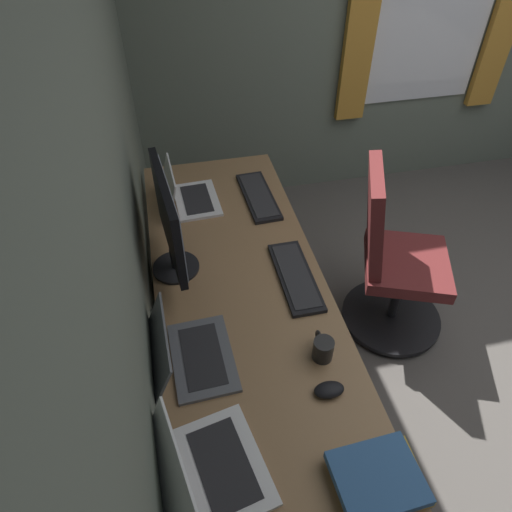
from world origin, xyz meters
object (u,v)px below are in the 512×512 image
monitor_primary (169,222)px  laptop_leftmost (202,468)px  laptop_center (186,195)px  laptop_left (185,354)px  book_stack_near (378,478)px  drawer_pedestal (229,310)px  keyboard_main (296,276)px  mouse_main (329,390)px  coffee_mug (323,349)px  keyboard_spare (258,196)px  office_chair (392,263)px

monitor_primary → laptop_leftmost: monitor_primary is taller
laptop_leftmost → laptop_center: 1.35m
laptop_left → laptop_center: bearing=-6.3°
laptop_left → book_stack_near: laptop_left is taller
drawer_pedestal → keyboard_main: 0.52m
mouse_main → drawer_pedestal: bearing=16.4°
keyboard_main → coffee_mug: size_ratio=3.68×
laptop_left → keyboard_spare: bearing=-27.3°
laptop_center → keyboard_main: laptop_center is taller
drawer_pedestal → laptop_leftmost: bearing=166.2°
drawer_pedestal → monitor_primary: 0.68m
office_chair → laptop_leftmost: bearing=131.4°
laptop_leftmost → keyboard_spare: bearing=-19.4°
laptop_center → mouse_main: size_ratio=3.08×
mouse_main → office_chair: (0.79, -0.65, -0.29)m
drawer_pedestal → laptop_left: size_ratio=2.01×
keyboard_spare → office_chair: bearing=-118.4°
laptop_leftmost → keyboard_spare: 1.39m
laptop_center → drawer_pedestal: bearing=-163.0°
office_chair → book_stack_near: bearing=151.0°
laptop_center → coffee_mug: size_ratio=2.81×
monitor_primary → laptop_leftmost: bearing=179.7°
keyboard_spare → coffee_mug: (-0.99, -0.01, 0.03)m
laptop_left → coffee_mug: 0.48m
keyboard_spare → book_stack_near: book_stack_near is taller
drawer_pedestal → laptop_leftmost: (-0.93, 0.23, 0.43)m
laptop_leftmost → keyboard_main: 0.87m
laptop_leftmost → coffee_mug: size_ratio=3.39×
laptop_left → office_chair: size_ratio=0.36×
laptop_left → coffee_mug: (-0.08, -0.48, -0.01)m
drawer_pedestal → keyboard_main: size_ratio=1.65×
laptop_leftmost → coffee_mug: bearing=-55.4°
drawer_pedestal → laptop_center: bearing=17.0°
drawer_pedestal → monitor_primary: size_ratio=1.42×
laptop_left → laptop_center: size_ratio=1.08×
monitor_primary → laptop_left: size_ratio=1.42×
keyboard_main → keyboard_spare: (0.59, 0.03, 0.00)m
laptop_leftmost → office_chair: bearing=-48.6°
laptop_center → laptop_leftmost: bearing=175.8°
laptop_left → book_stack_near: (-0.53, -0.50, -0.02)m
monitor_primary → drawer_pedestal: bearing=-79.9°
book_stack_near → coffee_mug: (0.45, 0.02, 0.01)m
laptop_center → coffee_mug: laptop_center is taller
laptop_leftmost → keyboard_main: size_ratio=0.92×
laptop_left → mouse_main: laptop_left is taller
laptop_left → book_stack_near: size_ratio=1.30×
drawer_pedestal → keyboard_spare: bearing=-31.3°
laptop_center → mouse_main: laptop_center is taller
book_stack_near → keyboard_main: bearing=0.1°
laptop_left → laptop_center: laptop_center is taller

